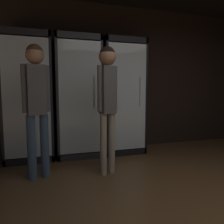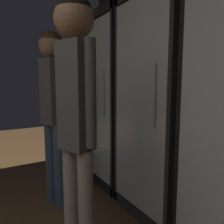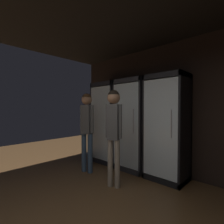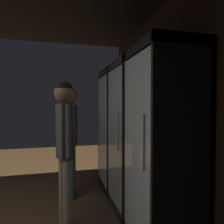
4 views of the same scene
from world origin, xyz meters
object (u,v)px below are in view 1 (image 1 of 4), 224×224
object	(u,v)px
cooler_left	(78,98)
shopper_near	(107,91)
cooler_far_left	(29,99)
shopper_far	(36,96)
cooler_center	(121,98)

from	to	relation	value
cooler_left	shopper_near	xyz separation A→B (m)	(0.28, -1.01, 0.13)
cooler_far_left	shopper_far	bearing A→B (deg)	-78.75
cooler_left	shopper_near	distance (m)	1.06
shopper_near	shopper_far	world-z (taller)	shopper_near
cooler_far_left	shopper_far	world-z (taller)	cooler_far_left
cooler_far_left	cooler_center	bearing A→B (deg)	0.04
cooler_far_left	cooler_left	xyz separation A→B (m)	(0.82, 0.00, 0.00)
cooler_far_left	shopper_far	distance (m)	0.92
cooler_far_left	cooler_left	world-z (taller)	same
cooler_far_left	cooler_center	xyz separation A→B (m)	(1.63, 0.00, 0.00)
cooler_left	shopper_near	bearing A→B (deg)	-74.78
cooler_left	shopper_near	world-z (taller)	cooler_left
cooler_far_left	shopper_near	xyz separation A→B (m)	(1.09, -1.01, 0.13)
cooler_left	cooler_center	size ratio (longest dim) A/B	1.00
shopper_far	cooler_left	bearing A→B (deg)	54.52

